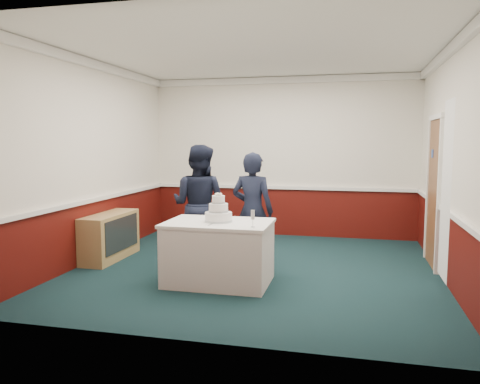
% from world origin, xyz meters
% --- Properties ---
extents(ground, '(5.00, 5.00, 0.00)m').
position_xyz_m(ground, '(0.00, 0.00, 0.00)').
color(ground, '#132B2F').
rests_on(ground, ground).
extents(room_shell, '(5.00, 5.00, 3.00)m').
position_xyz_m(room_shell, '(0.08, 0.61, 1.97)').
color(room_shell, silver).
rests_on(room_shell, ground).
extents(sideboard, '(0.41, 1.20, 0.70)m').
position_xyz_m(sideboard, '(-2.28, 0.04, 0.35)').
color(sideboard, '#A87E51').
rests_on(sideboard, ground).
extents(cake_table, '(1.32, 0.92, 0.79)m').
position_xyz_m(cake_table, '(-0.32, -0.75, 0.40)').
color(cake_table, white).
rests_on(cake_table, ground).
extents(wedding_cake, '(0.35, 0.35, 0.36)m').
position_xyz_m(wedding_cake, '(-0.32, -0.75, 0.90)').
color(wedding_cake, white).
rests_on(wedding_cake, cake_table).
extents(cake_knife, '(0.03, 0.22, 0.00)m').
position_xyz_m(cake_knife, '(-0.35, -0.95, 0.79)').
color(cake_knife, silver).
rests_on(cake_knife, cake_table).
extents(champagne_flute, '(0.05, 0.05, 0.21)m').
position_xyz_m(champagne_flute, '(0.18, -1.03, 0.93)').
color(champagne_flute, silver).
rests_on(champagne_flute, cake_table).
extents(person_man, '(0.93, 0.77, 1.75)m').
position_xyz_m(person_man, '(-0.87, 0.12, 0.87)').
color(person_man, black).
rests_on(person_man, ground).
extents(person_woman, '(0.65, 0.47, 1.65)m').
position_xyz_m(person_woman, '(-0.04, -0.00, 0.82)').
color(person_woman, black).
rests_on(person_woman, ground).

